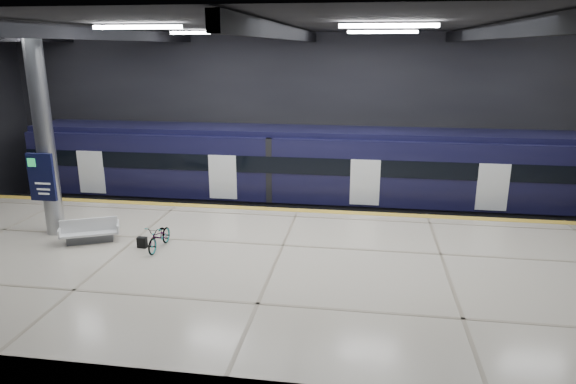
# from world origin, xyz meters

# --- Properties ---
(ground) EXTENTS (30.00, 30.00, 0.00)m
(ground) POSITION_xyz_m (0.00, 0.00, 0.00)
(ground) COLOR black
(ground) RESTS_ON ground
(room_shell) EXTENTS (30.10, 16.10, 8.05)m
(room_shell) POSITION_xyz_m (-0.00, 0.00, 5.72)
(room_shell) COLOR black
(room_shell) RESTS_ON ground
(platform) EXTENTS (30.00, 11.00, 1.10)m
(platform) POSITION_xyz_m (0.00, -2.50, 0.55)
(platform) COLOR beige
(platform) RESTS_ON ground
(safety_strip) EXTENTS (30.00, 0.40, 0.01)m
(safety_strip) POSITION_xyz_m (0.00, 2.75, 1.11)
(safety_strip) COLOR gold
(safety_strip) RESTS_ON platform
(rails) EXTENTS (30.00, 1.52, 0.16)m
(rails) POSITION_xyz_m (0.00, 5.50, 0.08)
(rails) COLOR gray
(rails) RESTS_ON ground
(train) EXTENTS (29.40, 2.84, 3.79)m
(train) POSITION_xyz_m (1.38, 5.50, 2.06)
(train) COLOR black
(train) RESTS_ON ground
(bench) EXTENTS (2.00, 1.46, 0.82)m
(bench) POSITION_xyz_m (-6.37, -1.64, 1.39)
(bench) COLOR #595B60
(bench) RESTS_ON platform
(bicycle) EXTENTS (0.60, 1.59, 0.82)m
(bicycle) POSITION_xyz_m (-3.85, -1.87, 1.51)
(bicycle) COLOR #99999E
(bicycle) RESTS_ON platform
(pannier_bag) EXTENTS (0.31, 0.20, 0.35)m
(pannier_bag) POSITION_xyz_m (-4.45, -1.87, 1.28)
(pannier_bag) COLOR black
(pannier_bag) RESTS_ON platform
(info_column) EXTENTS (0.90, 0.78, 6.90)m
(info_column) POSITION_xyz_m (-8.00, -1.03, 4.46)
(info_column) COLOR #9EA0A5
(info_column) RESTS_ON platform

